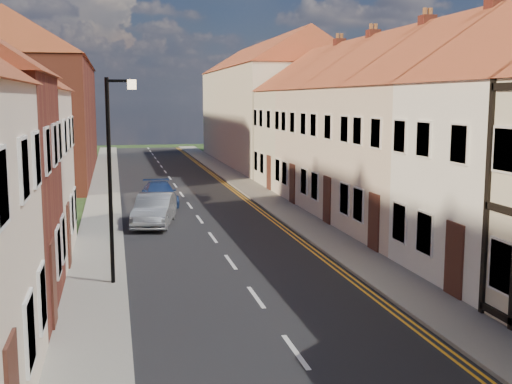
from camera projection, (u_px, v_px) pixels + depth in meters
road at (200, 220)px, 29.52m from camera, size 7.00×90.00×0.02m
pavement_left at (102, 222)px, 28.57m from camera, size 1.80×90.00×0.12m
pavement_right at (292, 215)px, 30.45m from camera, size 1.80×90.00×0.12m
cottage_r_cream_mid at (461, 126)px, 24.58m from camera, size 8.30×5.20×9.00m
cottage_r_pink at (400, 121)px, 29.80m from camera, size 8.30×6.00×9.00m
cottage_r_white_far at (358, 118)px, 35.02m from camera, size 8.30×5.20×9.00m
cottage_r_cream_far at (326, 116)px, 40.23m from camera, size 8.30×6.00×9.00m
block_right_far at (269, 102)px, 54.90m from camera, size 8.30×24.20×10.50m
block_left_far at (34, 102)px, 46.09m from camera, size 8.30×24.20×10.50m
lamppost at (113, 168)px, 18.53m from camera, size 0.88×0.15×6.00m
car_mid at (155, 210)px, 28.09m from camera, size 2.31×4.45×1.40m
car_far at (160, 194)px, 33.55m from camera, size 1.79×4.15×1.19m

